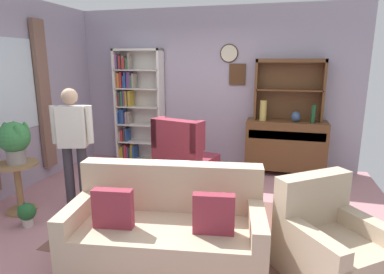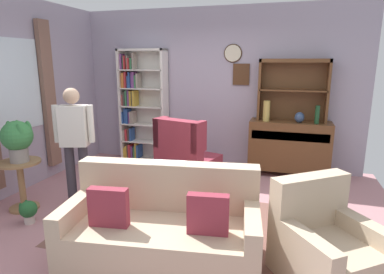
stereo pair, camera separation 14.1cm
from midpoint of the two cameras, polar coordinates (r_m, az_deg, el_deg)
The scene contains 19 objects.
ground_plane at distance 4.26m, azimuth -3.01°, elevation -13.20°, with size 5.40×4.60×0.02m, color #B27A7F.
wall_back at distance 5.90m, azimuth 3.20°, elevation 8.52°, with size 5.00×0.09×2.80m.
wall_left at distance 5.22m, azimuth -30.73°, elevation 6.03°, with size 0.16×4.20×2.80m.
area_rug at distance 3.95m, azimuth -1.51°, elevation -15.24°, with size 2.77×1.77×0.01m, color brown.
bookshelf at distance 6.22m, azimuth -10.56°, elevation 5.15°, with size 0.90×0.30×2.10m.
sideboard at distance 5.66m, azimuth 15.38°, elevation -1.33°, with size 1.30×0.45×0.92m.
sideboard_hutch at distance 5.61m, azimuth 16.04°, elevation 9.39°, with size 1.10×0.26×1.00m.
vase_tall at distance 5.48m, azimuth 11.66°, elevation 4.56°, with size 0.11×0.11×0.33m, color tan.
vase_round at distance 5.50m, azimuth 17.05°, elevation 3.43°, with size 0.15×0.15×0.17m, color #33476B.
bottle_wine at distance 5.49m, azimuth 19.82°, elevation 3.84°, with size 0.07×0.07×0.29m, color #194223.
couch_floral at distance 3.22m, azimuth -5.74°, elevation -16.08°, with size 1.90×1.09×0.90m.
armchair_floral at distance 3.23m, azimuth 21.84°, elevation -17.43°, with size 1.07×1.08×0.88m.
wingback_chair at distance 5.05m, azimuth -2.24°, elevation -4.10°, with size 0.97×0.99×1.05m.
plant_stand at distance 4.70m, azimuth -28.97°, elevation -6.92°, with size 0.52×0.52×0.65m.
potted_plant_large at distance 4.54m, azimuth -29.52°, elevation -0.35°, with size 0.38×0.38×0.52m.
potted_plant_small at distance 4.35m, azimuth -27.87°, elevation -11.72°, with size 0.20×0.20×0.28m.
person_reading at distance 4.41m, azimuth -20.99°, elevation -0.49°, with size 0.52×0.29×1.56m.
coffee_table at distance 3.94m, azimuth -2.66°, elevation -9.64°, with size 0.80×0.50×0.42m.
book_stack at distance 3.85m, azimuth -1.00°, elevation -8.77°, with size 0.22×0.15×0.04m.
Camera 1 is at (1.11, -3.65, 1.88)m, focal length 30.38 mm.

